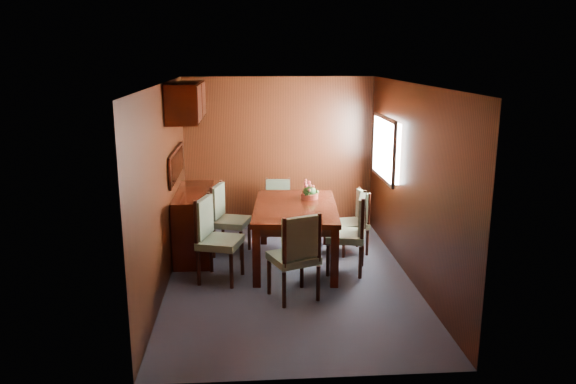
{
  "coord_description": "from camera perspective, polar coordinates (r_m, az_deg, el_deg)",
  "views": [
    {
      "loc": [
        -0.5,
        -6.57,
        2.74
      ],
      "look_at": [
        0.0,
        0.26,
        1.05
      ],
      "focal_mm": 35.0,
      "sensor_mm": 36.0,
      "label": 1
    }
  ],
  "objects": [
    {
      "name": "room_shell",
      "position": [
        7.0,
        -0.9,
        4.75
      ],
      "size": [
        3.06,
        4.52,
        2.41
      ],
      "color": "black",
      "rests_on": "ground"
    },
    {
      "name": "chair_head",
      "position": [
        6.33,
        0.88,
        -6.13
      ],
      "size": [
        0.63,
        0.62,
        1.04
      ],
      "rotation": [
        0.0,
        0.0,
        0.38
      ],
      "color": "black",
      "rests_on": "ground"
    },
    {
      "name": "sideboard",
      "position": [
        7.94,
        -9.44,
        -3.09
      ],
      "size": [
        0.48,
        1.4,
        0.9
      ],
      "primitive_type": "cube",
      "color": "black",
      "rests_on": "ground"
    },
    {
      "name": "flower_centerpiece",
      "position": [
        7.7,
        2.21,
        0.23
      ],
      "size": [
        0.25,
        0.25,
        0.25
      ],
      "color": "#A74433",
      "rests_on": "dining_table"
    },
    {
      "name": "dining_table",
      "position": [
        7.4,
        0.76,
        -2.22
      ],
      "size": [
        1.21,
        1.8,
        0.8
      ],
      "rotation": [
        0.0,
        0.0,
        -0.08
      ],
      "color": "black",
      "rests_on": "ground"
    },
    {
      "name": "ground",
      "position": [
        7.13,
        0.15,
        -8.72
      ],
      "size": [
        4.5,
        4.5,
        0.0
      ],
      "primitive_type": "plane",
      "color": "#393C4D",
      "rests_on": "ground"
    },
    {
      "name": "chair_foot",
      "position": [
        8.71,
        -1.03,
        -1.19
      ],
      "size": [
        0.43,
        0.41,
        0.86
      ],
      "rotation": [
        0.0,
        0.0,
        3.08
      ],
      "color": "black",
      "rests_on": "ground"
    },
    {
      "name": "chair_right_near",
      "position": [
        7.19,
        6.56,
        -3.76
      ],
      "size": [
        0.58,
        0.59,
        1.03
      ],
      "rotation": [
        0.0,
        0.0,
        1.31
      ],
      "color": "black",
      "rests_on": "ground"
    },
    {
      "name": "chair_left_far",
      "position": [
        7.85,
        -6.33,
        -2.37
      ],
      "size": [
        0.57,
        0.58,
        1.0
      ],
      "rotation": [
        0.0,
        0.0,
        -1.85
      ],
      "color": "black",
      "rests_on": "ground"
    },
    {
      "name": "chair_right_far",
      "position": [
        7.94,
        6.91,
        -2.64
      ],
      "size": [
        0.47,
        0.49,
        0.89
      ],
      "rotation": [
        0.0,
        0.0,
        1.75
      ],
      "color": "black",
      "rests_on": "ground"
    },
    {
      "name": "chair_left_near",
      "position": [
        6.95,
        -7.55,
        -4.28
      ],
      "size": [
        0.61,
        0.62,
        1.06
      ],
      "rotation": [
        0.0,
        0.0,
        -1.87
      ],
      "color": "black",
      "rests_on": "ground"
    }
  ]
}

